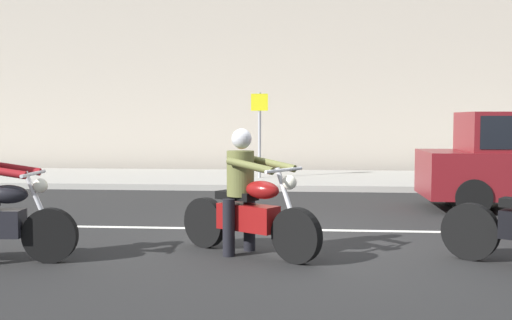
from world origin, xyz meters
TOP-DOWN VIEW (x-y plane):
  - ground_plane at (0.00, 0.00)m, footprint 80.00×80.00m
  - sidewalk_slab at (0.00, 8.00)m, footprint 40.00×4.40m
  - building_facade at (0.00, 11.40)m, footprint 40.00×1.40m
  - lane_marking_stripe at (-0.02, 0.90)m, footprint 18.00×0.14m
  - motorcycle_with_rider_olive at (-0.53, -0.85)m, footprint 1.81×1.27m
  - street_sign_post at (-1.05, 7.66)m, footprint 0.44×0.08m

SIDE VIEW (x-z plane):
  - ground_plane at x=0.00m, z-range 0.00..0.00m
  - lane_marking_stripe at x=-0.02m, z-range 0.00..0.01m
  - sidewalk_slab at x=0.00m, z-range 0.00..0.14m
  - motorcycle_with_rider_olive at x=-0.53m, z-range -0.14..1.42m
  - street_sign_post at x=-1.05m, z-range 0.39..2.60m
  - building_facade at x=0.00m, z-range 0.00..9.52m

